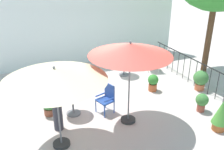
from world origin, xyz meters
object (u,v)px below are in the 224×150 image
patio_umbrella_1 (130,50)px  patio_chair_1 (153,59)px  patio_chair_0 (79,74)px  potted_plant_2 (153,82)px  cafe_table_0 (124,63)px  potted_plant_0 (49,104)px  patio_umbrella_0 (55,75)px  potted_plant_4 (221,115)px  patio_chair_2 (107,97)px  potted_plant_3 (202,101)px  cafe_table_1 (73,99)px  standing_person (56,101)px  potted_plant_1 (201,79)px

patio_umbrella_1 → patio_chair_1: bearing=49.1°
patio_chair_0 → potted_plant_2: patio_chair_0 is taller
patio_umbrella_1 → cafe_table_0: size_ratio=3.05×
patio_chair_0 → potted_plant_0: 2.06m
patio_umbrella_0 → patio_chair_0: bearing=67.2°
patio_umbrella_0 → potted_plant_4: size_ratio=2.64×
patio_chair_1 → potted_plant_2: bearing=-120.7°
patio_chair_2 → potted_plant_3: size_ratio=1.54×
cafe_table_1 → standing_person: standing_person is taller
potted_plant_0 → patio_chair_0: bearing=49.0°
patio_umbrella_1 → potted_plant_2: bearing=40.4°
potted_plant_2 → patio_umbrella_1: bearing=-139.6°
patio_umbrella_0 → cafe_table_0: (3.34, 3.46, -1.45)m
patio_chair_1 → potted_plant_3: size_ratio=1.55×
patio_chair_2 → cafe_table_0: bearing=54.9°
potted_plant_2 → potted_plant_4: (0.49, -2.77, 0.15)m
potted_plant_0 → potted_plant_1: potted_plant_1 is taller
standing_person → patio_umbrella_1: bearing=-11.0°
potted_plant_3 → potted_plant_4: bearing=-101.9°
potted_plant_2 → potted_plant_4: 2.82m
standing_person → potted_plant_0: bearing=97.2°
potted_plant_1 → potted_plant_4: size_ratio=0.81×
potted_plant_2 → potted_plant_3: bearing=-69.0°
patio_chair_2 → potted_plant_1: patio_chair_2 is taller
patio_chair_0 → potted_plant_4: 5.05m
standing_person → potted_plant_4: bearing=-22.6°
patio_chair_1 → standing_person: (-4.61, -2.65, 0.36)m
potted_plant_3 → standing_person: bearing=170.2°
cafe_table_0 → potted_plant_1: (2.04, -2.28, -0.10)m
cafe_table_1 → potted_plant_1: potted_plant_1 is taller
patio_umbrella_0 → standing_person: (0.07, 0.72, -1.07)m
patio_umbrella_1 → cafe_table_1: size_ratio=3.00×
patio_umbrella_0 → patio_umbrella_1: bearing=9.2°
patio_chair_1 → potted_plant_3: (-0.27, -3.40, -0.20)m
potted_plant_0 → standing_person: size_ratio=0.40×
patio_chair_2 → potted_plant_2: patio_chair_2 is taller
cafe_table_1 → patio_chair_0: bearing=69.6°
potted_plant_2 → cafe_table_1: bearing=-172.0°
potted_plant_4 → potted_plant_2: bearing=99.9°
patio_umbrella_0 → patio_chair_0: (1.31, 3.13, -1.44)m
potted_plant_1 → cafe_table_1: bearing=178.1°
cafe_table_0 → patio_chair_1: 1.35m
potted_plant_3 → patio_chair_0: bearing=134.6°
potted_plant_1 → potted_plant_3: potted_plant_1 is taller
patio_umbrella_0 → patio_chair_1: size_ratio=2.60×
cafe_table_1 → potted_plant_2: (3.09, 0.43, -0.16)m
patio_chair_2 → potted_plant_3: bearing=-21.6°
patio_umbrella_0 → cafe_table_0: bearing=46.0°
cafe_table_1 → potted_plant_0: cafe_table_1 is taller
patio_umbrella_0 → potted_plant_1: 5.73m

